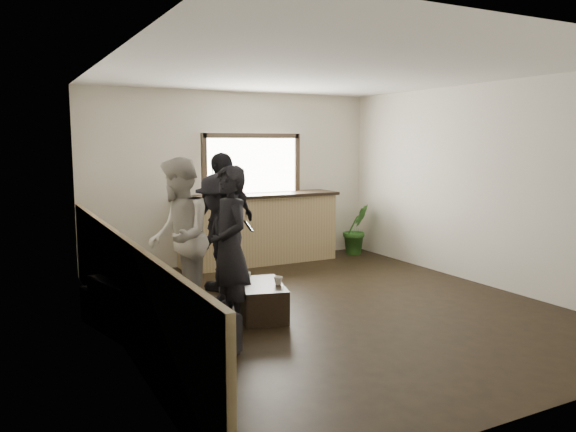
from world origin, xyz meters
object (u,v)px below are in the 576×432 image
coffee_table (262,300)px  cup_a (245,276)px  person_d (224,222)px  person_c (220,240)px  potted_plant (356,229)px  person_b (179,237)px  cup_b (278,281)px  bar_counter (259,224)px  person_a (230,247)px  sofa (154,309)px

coffee_table → cup_a: (-0.10, 0.24, 0.24)m
person_d → person_c: bearing=37.7°
potted_plant → person_b: person_b is taller
cup_b → person_d: 1.53m
cup_a → person_d: 1.20m
cup_a → person_c: (-0.16, 0.41, 0.38)m
coffee_table → potted_plant: bearing=39.4°
cup_b → person_b: bearing=148.6°
person_b → person_c: size_ratio=1.13×
bar_counter → person_a: 3.26m
person_b → bar_counter: bearing=154.0°
person_b → person_d: person_d is taller
person_a → cup_a: bearing=139.1°
cup_b → potted_plant: size_ratio=0.11×
person_a → person_b: person_b is taller
person_d → cup_a: bearing=54.7°
cup_a → bar_counter: bearing=61.8°
bar_counter → person_c: (-1.44, -1.98, 0.17)m
cup_a → cup_b: (0.25, -0.36, -0.01)m
person_a → person_d: person_d is taller
person_b → coffee_table: bearing=77.2°
potted_plant → person_b: 4.38m
cup_b → person_b: 1.23m
sofa → cup_b: size_ratio=20.10×
cup_a → person_c: size_ratio=0.08×
cup_b → person_c: size_ratio=0.06×
bar_counter → potted_plant: bearing=-4.2°
potted_plant → sofa: bearing=-148.8°
sofa → person_b: (0.45, 0.58, 0.62)m
cup_b → potted_plant: potted_plant is taller
person_b → person_d: 1.23m
bar_counter → person_a: bearing=-120.3°
potted_plant → person_d: 3.23m
coffee_table → cup_a: cup_a is taller
potted_plant → person_b: bearing=-152.2°
cup_b → person_a: (-0.60, -0.05, 0.45)m
bar_counter → person_d: bearing=-130.2°
bar_counter → sofa: 3.70m
cup_b → person_d: size_ratio=0.05×
cup_a → person_b: person_b is taller
bar_counter → person_c: size_ratio=1.67×
person_c → cup_b: bearing=24.5°
person_c → person_a: bearing=-16.8°
person_b → person_c: (0.56, 0.18, -0.10)m
sofa → person_b: size_ratio=1.09×
cup_a → person_a: (-0.36, -0.41, 0.44)m
bar_counter → cup_b: size_ratio=27.35×
person_b → potted_plant: bearing=134.6°
sofa → person_d: 2.06m
bar_counter → potted_plant: size_ratio=3.02×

